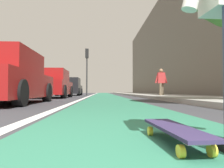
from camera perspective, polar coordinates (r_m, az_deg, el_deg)
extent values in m
plane|color=#38383D|center=(10.51, -1.14, -3.75)|extent=(80.00, 80.00, 0.00)
cube|color=#2D7256|center=(24.50, -2.01, -2.67)|extent=(56.00, 1.99, 0.00)
cube|color=silver|center=(20.52, -5.08, -2.81)|extent=(52.00, 0.16, 0.01)
cube|color=#9E9B93|center=(18.89, 9.04, -2.68)|extent=(52.00, 3.20, 0.14)
cube|color=#71685D|center=(23.86, 13.35, 9.28)|extent=(40.00, 1.20, 9.87)
cylinder|color=yellow|center=(1.83, 9.59, -11.62)|extent=(0.07, 0.03, 0.07)
cylinder|color=yellow|center=(1.88, 14.69, -11.32)|extent=(0.07, 0.03, 0.07)
cylinder|color=yellow|center=(1.27, 16.93, -15.93)|extent=(0.07, 0.03, 0.07)
cylinder|color=yellow|center=(1.34, 23.88, -15.08)|extent=(0.07, 0.03, 0.07)
cube|color=silver|center=(1.85, 12.16, -10.03)|extent=(0.07, 0.12, 0.02)
cube|color=silver|center=(1.30, 20.49, -13.48)|extent=(0.07, 0.12, 0.02)
cube|color=#33284C|center=(1.56, 15.56, -10.67)|extent=(0.85, 0.24, 0.02)
cube|color=maroon|center=(6.99, -25.56, -0.26)|extent=(4.22, 1.91, 0.70)
cube|color=maroon|center=(6.90, -25.96, 5.18)|extent=(2.33, 1.75, 0.60)
cube|color=#4C606B|center=(7.97, -22.75, 4.21)|extent=(0.06, 1.65, 0.51)
cylinder|color=black|center=(7.97, -16.07, -2.05)|extent=(0.62, 0.23, 0.62)
cylinder|color=black|center=(5.46, -22.14, -2.11)|extent=(0.62, 0.23, 0.62)
cube|color=maroon|center=(12.53, -15.16, -0.92)|extent=(4.14, 1.91, 0.70)
cube|color=maroon|center=(12.41, -15.27, 2.10)|extent=(2.29, 1.73, 0.60)
cube|color=#4C606B|center=(13.52, -14.29, 1.77)|extent=(0.06, 1.63, 0.51)
cylinder|color=black|center=(13.97, -17.63, -1.85)|extent=(0.66, 0.23, 0.66)
cylinder|color=black|center=(13.65, -10.46, -1.90)|extent=(0.66, 0.23, 0.66)
cylinder|color=black|center=(11.51, -20.76, -1.83)|extent=(0.66, 0.23, 0.66)
cylinder|color=black|center=(11.12, -12.07, -1.91)|extent=(0.66, 0.23, 0.66)
cube|color=black|center=(19.37, -10.58, -1.34)|extent=(4.11, 1.81, 0.70)
cube|color=black|center=(19.24, -10.62, 0.60)|extent=(2.27, 1.66, 0.60)
cube|color=#4C606B|center=(20.35, -10.21, 0.47)|extent=(0.05, 1.56, 0.51)
cylinder|color=black|center=(20.75, -12.44, -1.94)|extent=(0.61, 0.23, 0.60)
cylinder|color=black|center=(20.54, -7.79, -1.97)|extent=(0.61, 0.23, 0.60)
cylinder|color=black|center=(18.24, -13.73, -1.95)|extent=(0.61, 0.23, 0.60)
cylinder|color=black|center=(18.01, -8.44, -1.98)|extent=(0.61, 0.23, 0.60)
cylinder|color=#2D2D2D|center=(19.62, -6.36, 1.86)|extent=(0.12, 0.12, 3.23)
cube|color=black|center=(19.85, -6.34, 7.68)|extent=(0.24, 0.28, 0.80)
sphere|color=#360606|center=(20.03, -6.31, 8.35)|extent=(0.16, 0.16, 0.16)
sphere|color=#392907|center=(19.98, -6.31, 7.62)|extent=(0.16, 0.16, 0.16)
sphere|color=green|center=(19.94, -6.31, 6.88)|extent=(0.16, 0.16, 0.16)
cylinder|color=brown|center=(12.65, 12.58, -1.60)|extent=(0.13, 0.13, 0.79)
cylinder|color=brown|center=(12.36, 12.11, -1.60)|extent=(0.13, 0.13, 0.79)
cube|color=black|center=(12.65, 12.59, -3.23)|extent=(0.25, 0.10, 0.07)
cube|color=#B22D2D|center=(12.53, 12.27, 1.51)|extent=(0.23, 0.38, 0.58)
cylinder|color=#B22D2D|center=(12.59, 13.28, 1.50)|extent=(0.09, 0.23, 0.58)
cylinder|color=#B22D2D|center=(12.48, 11.25, 1.52)|extent=(0.09, 0.23, 0.58)
sphere|color=#936B4C|center=(12.56, 12.26, 3.30)|extent=(0.21, 0.21, 0.21)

